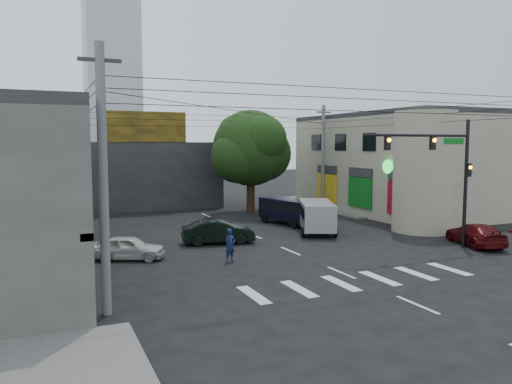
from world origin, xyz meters
TOP-DOWN VIEW (x-y plane):
  - ground at (0.00, 0.00)m, footprint 160.00×160.00m
  - sidewalk_far_right at (18.00, 18.00)m, footprint 16.00×16.00m
  - building_right at (18.00, 13.00)m, footprint 14.00×18.00m
  - corner_column at (11.00, 4.00)m, footprint 4.00×4.00m
  - building_far at (-4.00, 26.00)m, footprint 14.00×10.00m
  - billboard at (-4.00, 21.10)m, footprint 7.00×0.30m
  - tower_distant at (0.00, 70.00)m, footprint 9.00×9.00m
  - street_tree at (4.00, 17.00)m, footprint 6.40×6.40m
  - traffic_gantry at (7.82, -1.00)m, footprint 7.10×0.35m
  - utility_pole_near_left at (-10.50, -4.50)m, footprint 0.32×0.32m
  - utility_pole_far_left at (-10.50, 16.00)m, footprint 0.32×0.32m
  - utility_pole_far_right at (10.50, 16.00)m, footprint 0.32×0.32m
  - dark_sedan at (-2.93, 5.57)m, footprint 2.99×4.77m
  - white_compact at (-8.44, 3.50)m, footprint 4.10×4.66m
  - maroon_sedan at (10.50, -0.91)m, footprint 4.27×5.44m
  - silver_minivan at (4.20, 6.35)m, footprint 6.23×5.52m
  - navy_van at (4.07, 10.21)m, footprint 5.50×4.07m
  - traffic_officer at (-3.92, 0.91)m, footprint 0.89×0.83m

SIDE VIEW (x-z plane):
  - ground at x=0.00m, z-range 0.00..0.00m
  - sidewalk_far_right at x=18.00m, z-range 0.00..0.15m
  - white_compact at x=-8.44m, z-range 0.00..1.22m
  - maroon_sedan at x=10.50m, z-range 0.00..1.29m
  - dark_sedan at x=-2.93m, z-range 0.00..1.40m
  - traffic_officer at x=-3.92m, z-range 0.00..1.69m
  - navy_van at x=4.07m, z-range 0.00..1.85m
  - silver_minivan at x=4.20m, z-range 0.00..2.04m
  - building_far at x=-4.00m, z-range 0.00..6.00m
  - building_right at x=18.00m, z-range 0.00..8.00m
  - corner_column at x=11.00m, z-range 0.00..8.00m
  - utility_pole_near_left at x=-10.50m, z-range 0.00..9.20m
  - utility_pole_far_left at x=-10.50m, z-range 0.00..9.20m
  - utility_pole_far_right at x=10.50m, z-range 0.00..9.20m
  - traffic_gantry at x=7.82m, z-range 1.23..8.43m
  - street_tree at x=4.00m, z-range 1.12..9.82m
  - billboard at x=-4.00m, z-range 6.00..8.60m
  - tower_distant at x=0.00m, z-range 0.00..44.00m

